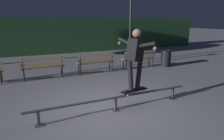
% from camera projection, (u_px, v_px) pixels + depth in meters
% --- Properties ---
extents(ground_plane, '(90.00, 90.00, 0.00)m').
position_uv_depth(ground_plane, '(113.00, 108.00, 5.22)').
color(ground_plane, gray).
extents(hedge_backdrop, '(24.00, 1.20, 2.37)m').
position_uv_depth(hedge_backdrop, '(52.00, 36.00, 13.78)').
color(hedge_backdrop, '#2D5B33').
rests_on(hedge_backdrop, ground).
extents(grind_rail, '(4.34, 0.18, 0.38)m').
position_uv_depth(grind_rail, '(116.00, 99.00, 5.04)').
color(grind_rail, '#47474C').
rests_on(grind_rail, ground).
extents(skateboard, '(0.80, 0.33, 0.09)m').
position_uv_depth(skateboard, '(134.00, 90.00, 5.22)').
color(skateboard, black).
rests_on(skateboard, grind_rail).
extents(skateboarder, '(0.63, 1.39, 1.56)m').
position_uv_depth(skateboarder, '(135.00, 55.00, 4.99)').
color(skateboarder, black).
rests_on(skateboarder, skateboard).
extents(park_bench_left_center, '(1.62, 0.48, 0.88)m').
position_uv_depth(park_bench_left_center, '(43.00, 66.00, 7.69)').
color(park_bench_left_center, '#282623').
rests_on(park_bench_left_center, ground).
extents(park_bench_right_center, '(1.62, 0.48, 0.88)m').
position_uv_depth(park_bench_right_center, '(96.00, 61.00, 8.57)').
color(park_bench_right_center, '#282623').
rests_on(park_bench_right_center, ground).
extents(park_bench_rightmost, '(1.62, 0.48, 0.88)m').
position_uv_depth(park_bench_rightmost, '(139.00, 57.00, 9.44)').
color(park_bench_rightmost, '#282623').
rests_on(park_bench_rightmost, ground).
extents(lamp_post_right, '(0.32, 0.32, 3.90)m').
position_uv_depth(lamp_post_right, '(131.00, 15.00, 10.43)').
color(lamp_post_right, '#282623').
rests_on(lamp_post_right, ground).
extents(trash_can, '(0.52, 0.52, 0.80)m').
position_uv_depth(trash_can, '(166.00, 58.00, 9.91)').
color(trash_can, black).
rests_on(trash_can, ground).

